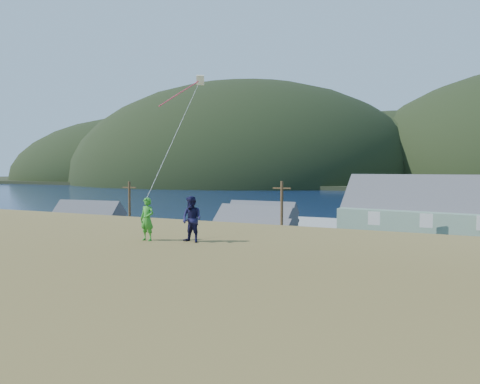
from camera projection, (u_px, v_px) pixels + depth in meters
The scene contains 16 objects.
ground at pixel (270, 290), 35.45m from camera, with size 900.00×900.00×0.00m, color #0A1638.
hillside at pixel (8, 369), 13.73m from camera, with size 110.00×47.50×7.20m.
grass_strip at pixel (261, 296), 33.64m from camera, with size 110.00×8.00×0.10m, color #4C3D19.
waterfront_lot at pixel (320, 253), 50.87m from camera, with size 72.00×36.00×0.12m, color #28282B.
wharf at pixel (319, 225), 74.22m from camera, with size 26.00×14.00×0.90m, color gray.
far_shore at pixel (419, 181), 334.70m from camera, with size 900.00×320.00×2.00m, color black.
far_hills at pixel (476, 182), 273.86m from camera, with size 760.00×265.00×143.00m.
shed_teal at pixel (85, 227), 54.63m from camera, with size 9.84×7.44×7.28m.
shed_palegreen_near at pixel (252, 234), 49.11m from camera, with size 10.49×7.51×7.03m.
shed_white at pixel (258, 242), 45.54m from camera, with size 8.20×6.20×5.90m.
shed_palegreen_far at pixel (261, 222), 60.55m from camera, with size 9.93×5.68×6.66m.
utility_poles at pixel (287, 232), 36.17m from camera, with size 32.22×0.24×9.70m.
parked_cars at pixel (244, 236), 58.65m from camera, with size 18.78×12.32×1.57m.
kite_flyer_green at pixel (147, 219), 16.80m from camera, with size 0.62×0.41×1.69m, color #319227.
kite_flyer_navy at pixel (192, 219), 16.41m from camera, with size 0.86×0.67×1.77m, color #151438.
kite_rig at pixel (197, 83), 24.97m from camera, with size 1.90×4.59×11.00m.
Camera 1 is at (12.39, -32.81, 9.99)m, focal length 32.00 mm.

